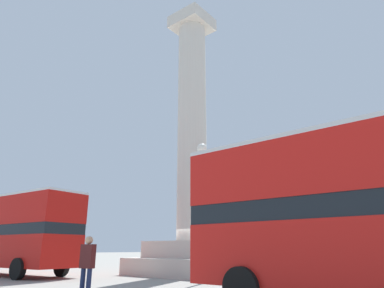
% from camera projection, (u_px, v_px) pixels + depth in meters
% --- Properties ---
extents(ground_plane, '(200.00, 200.00, 0.00)m').
position_uv_depth(ground_plane, '(192.00, 275.00, 19.49)').
color(ground_plane, gray).
extents(monument_column, '(5.80, 5.80, 18.22)m').
position_uv_depth(monument_column, '(192.00, 174.00, 21.19)').
color(monument_column, beige).
rests_on(monument_column, ground_plane).
extents(bus_b, '(11.54, 3.47, 4.29)m').
position_uv_depth(bus_b, '(5.00, 232.00, 19.96)').
color(bus_b, '#B7140F').
rests_on(bus_b, ground_plane).
extents(equestrian_statue, '(4.50, 4.16, 6.13)m').
position_uv_depth(equestrian_statue, '(358.00, 243.00, 17.84)').
color(equestrian_statue, beige).
rests_on(equestrian_statue, ground_plane).
extents(street_lamp, '(0.48, 0.48, 6.24)m').
position_uv_depth(street_lamp, '(202.00, 194.00, 15.70)').
color(street_lamp, black).
rests_on(street_lamp, ground_plane).
extents(pedestrian_near_lamp, '(0.49, 0.26, 1.78)m').
position_uv_depth(pedestrian_near_lamp, '(87.00, 263.00, 10.13)').
color(pedestrian_near_lamp, '#192347').
rests_on(pedestrian_near_lamp, ground_plane).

